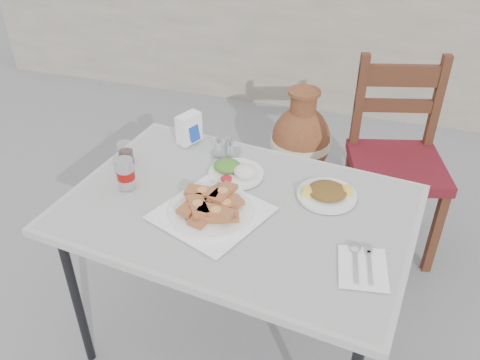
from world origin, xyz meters
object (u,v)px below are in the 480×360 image
(napkin_holder, at_px, (189,128))
(condiment_caddy, at_px, (226,148))
(cola_glass, at_px, (126,154))
(chair, at_px, (396,159))
(soda_can, at_px, (126,173))
(salad_rice_plate, at_px, (235,170))
(terracotta_urn, at_px, (301,142))
(cafe_table, at_px, (238,217))
(pide_plate, at_px, (211,206))
(salad_chopped_plate, at_px, (327,193))

(napkin_holder, relative_size, condiment_caddy, 1.21)
(cola_glass, height_order, chair, chair)
(soda_can, xyz_separation_m, cola_glass, (-0.08, 0.15, -0.02))
(salad_rice_plate, relative_size, cola_glass, 2.42)
(condiment_caddy, distance_m, terracotta_urn, 1.10)
(salad_rice_plate, relative_size, chair, 0.22)
(cafe_table, relative_size, pide_plate, 2.99)
(salad_chopped_plate, distance_m, condiment_caddy, 0.49)
(salad_chopped_plate, height_order, cola_glass, cola_glass)
(napkin_holder, height_order, chair, chair)
(salad_chopped_plate, distance_m, napkin_holder, 0.68)
(napkin_holder, relative_size, chair, 0.13)
(cafe_table, relative_size, condiment_caddy, 12.33)
(cola_glass, bearing_deg, pide_plate, -25.34)
(salad_chopped_plate, bearing_deg, cola_glass, -179.18)
(condiment_caddy, bearing_deg, chair, 39.12)
(salad_rice_plate, relative_size, salad_chopped_plate, 0.98)
(cola_glass, bearing_deg, soda_can, -61.47)
(salad_rice_plate, distance_m, terracotta_urn, 1.21)
(cola_glass, bearing_deg, napkin_holder, 52.49)
(terracotta_urn, bearing_deg, condiment_caddy, -98.52)
(pide_plate, relative_size, soda_can, 3.68)
(cola_glass, bearing_deg, salad_rice_plate, 6.12)
(salad_chopped_plate, relative_size, chair, 0.22)
(salad_chopped_plate, height_order, soda_can, soda_can)
(napkin_holder, distance_m, chair, 1.07)
(cafe_table, bearing_deg, terracotta_urn, 90.47)
(napkin_holder, bearing_deg, chair, 52.88)
(cafe_table, relative_size, cola_glass, 14.71)
(terracotta_urn, bearing_deg, salad_rice_plate, -93.01)
(cafe_table, relative_size, salad_rice_plate, 6.08)
(salad_chopped_plate, xyz_separation_m, condiment_caddy, (-0.46, 0.18, 0.01))
(salad_chopped_plate, xyz_separation_m, cola_glass, (-0.82, -0.01, 0.02))
(pide_plate, relative_size, salad_chopped_plate, 2.00)
(pide_plate, distance_m, chair, 1.18)
(soda_can, bearing_deg, salad_chopped_plate, 12.65)
(chair, bearing_deg, soda_can, -152.28)
(cafe_table, relative_size, napkin_holder, 10.19)
(salad_rice_plate, relative_size, napkin_holder, 1.68)
(pide_plate, relative_size, cola_glass, 4.92)
(salad_rice_plate, bearing_deg, chair, 49.16)
(pide_plate, distance_m, soda_can, 0.37)
(chair, bearing_deg, salad_chopped_plate, -123.39)
(pide_plate, distance_m, napkin_holder, 0.52)
(salad_rice_plate, height_order, condiment_caddy, condiment_caddy)
(pide_plate, distance_m, condiment_caddy, 0.41)
(pide_plate, xyz_separation_m, terracotta_urn, (0.06, 1.37, -0.49))
(cola_glass, xyz_separation_m, terracotta_urn, (0.51, 1.16, -0.50))
(salad_chopped_plate, bearing_deg, cafe_table, -153.38)
(soda_can, height_order, napkin_holder, napkin_holder)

